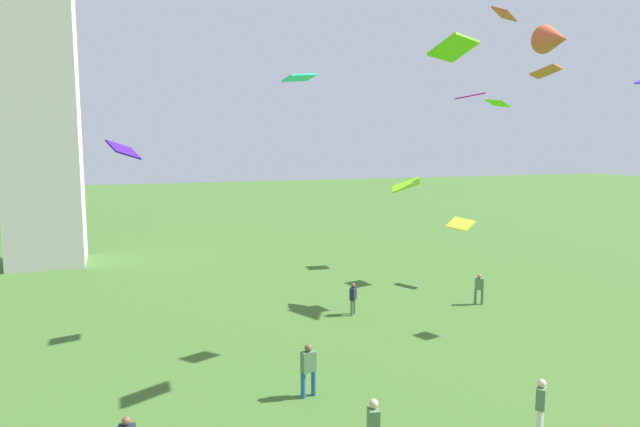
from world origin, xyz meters
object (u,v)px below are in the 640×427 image
object	(u,v)px
person_3	(308,367)
kite_flying_0	(460,224)
person_4	(479,287)
kite_flying_11	(124,150)
person_1	(353,297)
kite_flying_7	(546,71)
kite_flying_9	(555,39)
kite_flying_1	(299,78)
kite_flying_10	(406,185)
kite_flying_2	(497,103)
kite_flying_4	(504,14)
kite_flying_5	(454,48)
kite_flying_8	(470,96)
person_2	(541,404)
person_5	(373,427)

from	to	relation	value
person_3	kite_flying_0	distance (m)	17.67
person_4	kite_flying_11	world-z (taller)	kite_flying_11
person_1	kite_flying_0	distance (m)	9.49
kite_flying_7	kite_flying_9	bearing A→B (deg)	-60.64
kite_flying_1	kite_flying_10	xyz separation A→B (m)	(6.41, 1.98, -4.98)
kite_flying_2	kite_flying_1	bearing A→B (deg)	85.28
person_3	kite_flying_11	world-z (taller)	kite_flying_11
kite_flying_4	kite_flying_11	world-z (taller)	kite_flying_4
kite_flying_7	person_3	bearing A→B (deg)	-82.00
person_1	person_4	distance (m)	6.94
kite_flying_4	kite_flying_5	bearing A→B (deg)	2.02
person_4	kite_flying_2	world-z (taller)	kite_flying_2
person_4	kite_flying_5	world-z (taller)	kite_flying_5
person_1	kite_flying_8	size ratio (longest dim) A/B	0.86
kite_flying_9	kite_flying_2	bearing A→B (deg)	161.26
kite_flying_2	kite_flying_11	size ratio (longest dim) A/B	0.79
kite_flying_0	kite_flying_2	world-z (taller)	kite_flying_2
person_3	kite_flying_9	size ratio (longest dim) A/B	0.72
kite_flying_5	person_2	bearing A→B (deg)	-116.29
person_2	kite_flying_10	bearing A→B (deg)	-143.41
kite_flying_2	kite_flying_5	xyz separation A→B (m)	(-7.58, -7.46, 1.17)
person_5	kite_flying_1	size ratio (longest dim) A/B	1.21
kite_flying_11	kite_flying_1	bearing A→B (deg)	-58.22
person_2	kite_flying_0	xyz separation A→B (m)	(7.91, 15.85, 2.70)
person_2	kite_flying_9	bearing A→B (deg)	-173.07
kite_flying_7	kite_flying_8	bearing A→B (deg)	176.50
person_1	kite_flying_10	world-z (taller)	kite_flying_10
kite_flying_5	kite_flying_8	world-z (taller)	kite_flying_5
kite_flying_5	kite_flying_10	xyz separation A→B (m)	(3.08, 8.79, -5.36)
person_4	kite_flying_0	world-z (taller)	kite_flying_0
kite_flying_0	kite_flying_1	world-z (taller)	kite_flying_1
kite_flying_2	kite_flying_8	world-z (taller)	kite_flying_8
person_2	kite_flying_5	distance (m)	11.66
kite_flying_1	kite_flying_5	xyz separation A→B (m)	(3.33, -6.80, 0.38)
kite_flying_7	kite_flying_9	xyz separation A→B (m)	(-3.89, -4.92, 0.83)
kite_flying_11	person_4	bearing A→B (deg)	-46.40
kite_flying_7	person_4	bearing A→B (deg)	-83.35
person_1	kite_flying_0	world-z (taller)	kite_flying_0
person_4	kite_flying_0	bearing A→B (deg)	96.48
kite_flying_4	kite_flying_11	size ratio (longest dim) A/B	0.77
kite_flying_2	person_4	bearing A→B (deg)	102.42
person_5	person_3	bearing A→B (deg)	-161.86
kite_flying_0	kite_flying_8	bearing A→B (deg)	-56.93
person_4	person_5	world-z (taller)	person_5
kite_flying_7	kite_flying_8	world-z (taller)	kite_flying_7
kite_flying_5	kite_flying_7	bearing A→B (deg)	10.40
kite_flying_0	kite_flying_8	world-z (taller)	kite_flying_8
kite_flying_4	kite_flying_9	distance (m)	7.06
kite_flying_1	kite_flying_8	size ratio (longest dim) A/B	0.80
kite_flying_9	person_5	bearing A→B (deg)	-133.93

